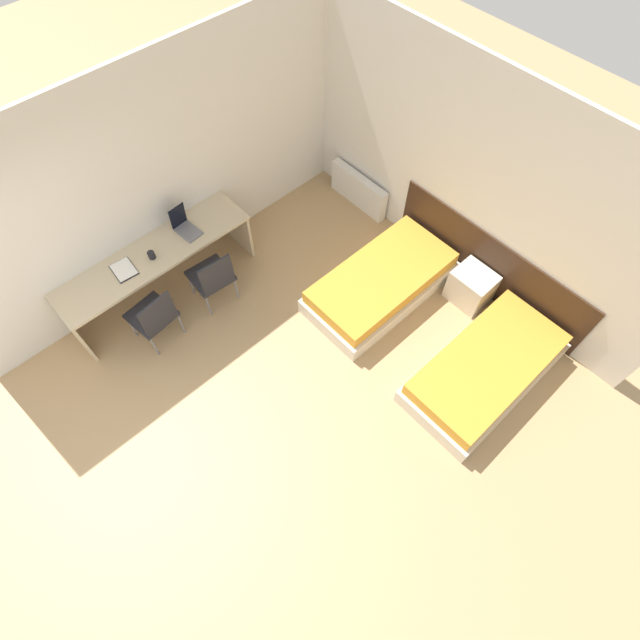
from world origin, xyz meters
name	(u,v)px	position (x,y,z in m)	size (l,w,h in m)	color
ground_plane	(136,492)	(0.00, 0.00, 0.00)	(20.00, 20.00, 0.00)	tan
wall_back	(459,174)	(0.00, 4.59, 1.35)	(5.30, 0.05, 2.70)	silver
wall_left	(172,171)	(-2.18, 2.28, 1.35)	(0.05, 5.56, 2.70)	silver
headboard_panel	(488,266)	(0.75, 4.55, 0.44)	(2.66, 0.03, 0.88)	#382316
bed_near_window	(381,283)	(-0.05, 3.58, 0.19)	(0.96, 1.89, 0.40)	beige
bed_near_door	(485,369)	(1.55, 3.58, 0.19)	(0.96, 1.89, 0.40)	beige
nightstand	(471,287)	(0.75, 4.32, 0.24)	(0.48, 0.40, 0.47)	beige
radiator	(359,190)	(-1.34, 4.47, 0.24)	(0.96, 0.12, 0.48)	silver
desk	(156,262)	(-1.85, 1.62, 0.60)	(0.60, 2.35, 0.75)	#C6B28E
chair_near_laptop	(212,276)	(-1.33, 2.02, 0.48)	(0.49, 0.49, 0.86)	#232328
chair_near_notebook	(154,315)	(-1.33, 1.22, 0.48)	(0.51, 0.51, 0.86)	#232328
laptop	(185,226)	(-1.89, 2.11, 0.82)	(0.33, 0.24, 0.32)	slate
open_notebook	(124,270)	(-1.86, 1.26, 0.76)	(0.32, 0.25, 0.02)	black
mug	(151,255)	(-1.80, 1.59, 0.80)	(0.08, 0.08, 0.09)	black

